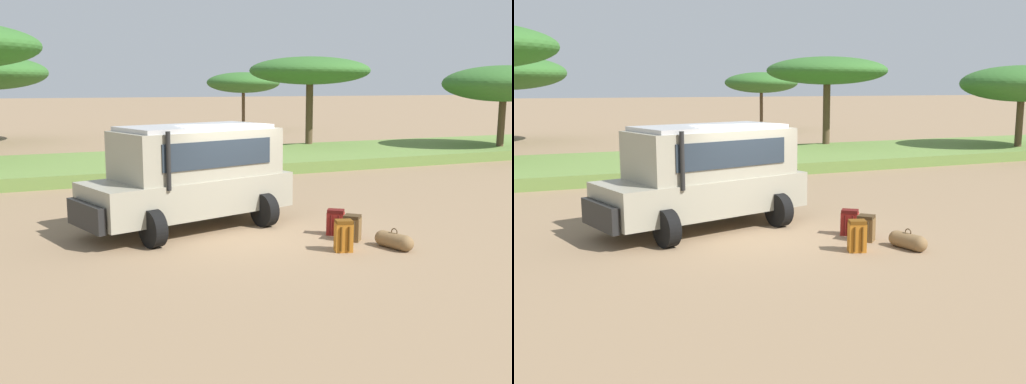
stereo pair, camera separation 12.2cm
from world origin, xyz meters
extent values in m
plane|color=#8C7051|center=(0.00, 0.00, 0.00)|extent=(320.00, 320.00, 0.00)
cube|color=olive|center=(0.00, 11.33, 0.22)|extent=(120.00, 7.00, 0.44)
cube|color=gray|center=(-1.01, 0.94, 0.82)|extent=(5.23, 3.16, 0.84)
cube|color=gray|center=(-0.77, 1.01, 1.79)|extent=(4.16, 2.76, 1.10)
cube|color=#232D38|center=(-2.24, 0.59, 1.74)|extent=(0.48, 1.52, 0.77)
cube|color=#232D38|center=(-0.53, 0.14, 1.84)|extent=(2.84, 0.84, 0.60)
cube|color=#232D38|center=(-1.02, 1.88, 1.84)|extent=(2.84, 0.84, 0.60)
cube|color=#B7B7B7|center=(-0.82, 0.99, 2.39)|extent=(3.77, 2.58, 0.10)
cube|color=black|center=(-3.49, 0.24, 0.65)|extent=(0.59, 1.60, 0.56)
cylinder|color=black|center=(-1.81, -0.29, 1.79)|extent=(0.10, 0.10, 1.25)
cylinder|color=black|center=(-2.21, -0.41, 0.40)|extent=(0.49, 0.85, 0.80)
cylinder|color=black|center=(-2.74, 1.46, 0.40)|extent=(0.49, 0.85, 0.80)
cylinder|color=black|center=(0.71, 0.42, 0.40)|extent=(0.49, 0.85, 0.80)
cylinder|color=black|center=(0.19, 2.28, 0.40)|extent=(0.49, 0.85, 0.80)
cylinder|color=black|center=(1.48, 1.64, 0.97)|extent=(0.41, 0.77, 0.74)
cube|color=#B26619|center=(1.29, -2.26, 0.30)|extent=(0.41, 0.35, 0.60)
cube|color=#B26619|center=(1.34, -2.10, 0.22)|extent=(0.28, 0.16, 0.33)
cube|color=#62380E|center=(1.29, -2.26, 0.63)|extent=(0.40, 0.36, 0.07)
cylinder|color=#62380E|center=(1.17, -2.38, 0.30)|extent=(0.04, 0.04, 0.51)
cylinder|color=#62380E|center=(1.32, -2.43, 0.30)|extent=(0.04, 0.04, 0.51)
cube|color=brown|center=(1.92, -1.58, 0.25)|extent=(0.47, 0.47, 0.51)
cube|color=brown|center=(2.06, -1.45, 0.19)|extent=(0.24, 0.25, 0.28)
cube|color=#3A2A16|center=(1.92, -1.58, 0.54)|extent=(0.46, 0.46, 0.07)
cylinder|color=#3A2A16|center=(1.74, -1.65, 0.25)|extent=(0.04, 0.04, 0.43)
cylinder|color=#3A2A16|center=(1.86, -1.76, 0.25)|extent=(0.04, 0.04, 0.43)
cube|color=maroon|center=(1.85, -1.00, 0.26)|extent=(0.46, 0.43, 0.53)
cube|color=maroon|center=(1.95, -0.87, 0.20)|extent=(0.28, 0.24, 0.29)
cube|color=#4D100E|center=(1.85, -1.00, 0.56)|extent=(0.45, 0.43, 0.07)
cylinder|color=#4D100E|center=(1.69, -1.06, 0.26)|extent=(0.04, 0.04, 0.45)
cylinder|color=#4D100E|center=(1.83, -1.16, 0.26)|extent=(0.04, 0.04, 0.45)
cylinder|color=brown|center=(2.39, -2.48, 0.17)|extent=(0.48, 0.68, 0.33)
sphere|color=brown|center=(2.31, -2.18, 0.17)|extent=(0.33, 0.33, 0.33)
sphere|color=brown|center=(2.47, -2.77, 0.17)|extent=(0.33, 0.33, 0.33)
torus|color=#493721|center=(2.39, -2.48, 0.35)|extent=(0.07, 0.16, 0.16)
cylinder|color=brown|center=(9.36, 14.36, 1.75)|extent=(0.36, 0.36, 3.50)
ellipsoid|color=#336628|center=(9.36, 14.36, 4.08)|extent=(6.11, 5.64, 1.37)
cylinder|color=brown|center=(12.05, 29.92, 1.46)|extent=(0.25, 0.25, 2.92)
ellipsoid|color=#336628|center=(12.05, 29.92, 3.57)|extent=(5.49, 5.72, 1.54)
cylinder|color=brown|center=(17.36, 9.63, 1.36)|extent=(0.34, 0.34, 2.72)
ellipsoid|color=#336628|center=(17.36, 9.63, 3.45)|extent=(5.95, 5.47, 1.72)
camera|label=1|loc=(-5.01, -12.47, 3.36)|focal=42.00mm
camera|label=2|loc=(-4.90, -12.52, 3.36)|focal=42.00mm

